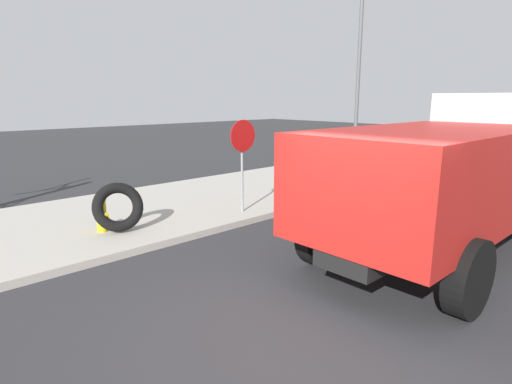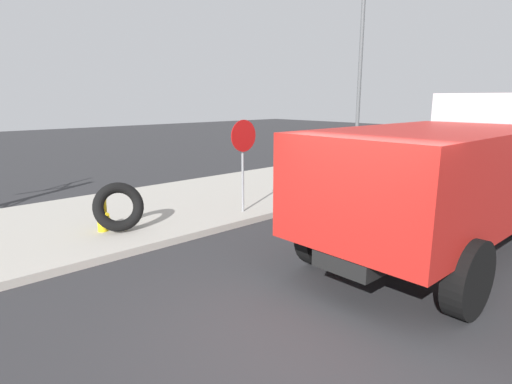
{
  "view_description": "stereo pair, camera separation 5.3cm",
  "coord_description": "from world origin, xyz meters",
  "px_view_note": "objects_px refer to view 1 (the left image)",
  "views": [
    {
      "loc": [
        -3.77,
        -2.97,
        2.89
      ],
      "look_at": [
        1.55,
        2.7,
        1.15
      ],
      "focal_mm": 29.38,
      "sensor_mm": 36.0,
      "label": 1
    },
    {
      "loc": [
        -3.73,
        -3.0,
        2.89
      ],
      "look_at": [
        1.55,
        2.7,
        1.15
      ],
      "focal_mm": 29.38,
      "sensor_mm": 36.0,
      "label": 2
    }
  ],
  "objects_px": {
    "fire_hydrant": "(101,211)",
    "stop_sign": "(243,149)",
    "dump_truck_red": "(459,168)",
    "loose_tire": "(118,207)",
    "street_light_pole": "(358,74)"
  },
  "relations": [
    {
      "from": "dump_truck_red",
      "to": "stop_sign",
      "type": "bearing_deg",
      "value": 108.79
    },
    {
      "from": "fire_hydrant",
      "to": "street_light_pole",
      "type": "distance_m",
      "value": 8.99
    },
    {
      "from": "stop_sign",
      "to": "dump_truck_red",
      "type": "bearing_deg",
      "value": -71.21
    },
    {
      "from": "street_light_pole",
      "to": "dump_truck_red",
      "type": "bearing_deg",
      "value": -127.82
    },
    {
      "from": "fire_hydrant",
      "to": "dump_truck_red",
      "type": "bearing_deg",
      "value": -48.24
    },
    {
      "from": "dump_truck_red",
      "to": "street_light_pole",
      "type": "relative_size",
      "value": 1.01
    },
    {
      "from": "loose_tire",
      "to": "street_light_pole",
      "type": "height_order",
      "value": "street_light_pole"
    },
    {
      "from": "loose_tire",
      "to": "dump_truck_red",
      "type": "distance_m",
      "value": 6.81
    },
    {
      "from": "fire_hydrant",
      "to": "stop_sign",
      "type": "bearing_deg",
      "value": -14.59
    },
    {
      "from": "fire_hydrant",
      "to": "stop_sign",
      "type": "relative_size",
      "value": 0.37
    },
    {
      "from": "loose_tire",
      "to": "fire_hydrant",
      "type": "bearing_deg",
      "value": 138.17
    },
    {
      "from": "stop_sign",
      "to": "dump_truck_red",
      "type": "height_order",
      "value": "dump_truck_red"
    },
    {
      "from": "street_light_pole",
      "to": "stop_sign",
      "type": "bearing_deg",
      "value": -176.43
    },
    {
      "from": "dump_truck_red",
      "to": "street_light_pole",
      "type": "bearing_deg",
      "value": 52.18
    },
    {
      "from": "stop_sign",
      "to": "dump_truck_red",
      "type": "relative_size",
      "value": 0.32
    }
  ]
}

